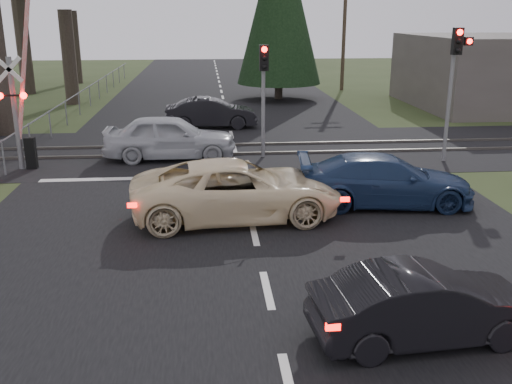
{
  "coord_description": "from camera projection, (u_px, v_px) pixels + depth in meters",
  "views": [
    {
      "loc": [
        -1.09,
        -9.94,
        5.13
      ],
      "look_at": [
        -0.02,
        2.26,
        1.3
      ],
      "focal_mm": 40.0,
      "sensor_mm": 36.0,
      "label": 1
    }
  ],
  "objects": [
    {
      "name": "ground",
      "position": [
        267.0,
        290.0,
        11.07
      ],
      "size": [
        120.0,
        120.0,
        0.0
      ],
      "primitive_type": "plane",
      "color": "#2C3A1A",
      "rests_on": "ground"
    },
    {
      "name": "road",
      "position": [
        238.0,
        163.0,
        20.58
      ],
      "size": [
        14.0,
        100.0,
        0.01
      ],
      "primitive_type": "cube",
      "color": "black",
      "rests_on": "ground"
    },
    {
      "name": "rail_corridor",
      "position": [
        235.0,
        150.0,
        22.48
      ],
      "size": [
        120.0,
        8.0,
        0.01
      ],
      "primitive_type": "cube",
      "color": "black",
      "rests_on": "ground"
    },
    {
      "name": "stop_line",
      "position": [
        241.0,
        176.0,
        18.87
      ],
      "size": [
        13.0,
        0.35,
        0.0
      ],
      "primitive_type": "cube",
      "color": "silver",
      "rests_on": "ground"
    },
    {
      "name": "rail_near",
      "position": [
        236.0,
        154.0,
        21.71
      ],
      "size": [
        120.0,
        0.12,
        0.1
      ],
      "primitive_type": "cube",
      "color": "#59544C",
      "rests_on": "ground"
    },
    {
      "name": "rail_far",
      "position": [
        234.0,
        145.0,
        23.23
      ],
      "size": [
        120.0,
        0.12,
        0.1
      ],
      "primitive_type": "cube",
      "color": "#59544C",
      "rests_on": "ground"
    },
    {
      "name": "crossing_signal",
      "position": [
        22.0,
        110.0,
        19.16
      ],
      "size": [
        1.62,
        0.38,
        6.96
      ],
      "color": "slate",
      "rests_on": "ground"
    },
    {
      "name": "traffic_signal_right",
      "position": [
        455.0,
        69.0,
        19.72
      ],
      "size": [
        0.68,
        0.48,
        4.7
      ],
      "color": "slate",
      "rests_on": "ground"
    },
    {
      "name": "traffic_signal_center",
      "position": [
        264.0,
        82.0,
        20.47
      ],
      "size": [
        0.32,
        0.48,
        4.1
      ],
      "color": "slate",
      "rests_on": "ground"
    },
    {
      "name": "utility_pole_mid",
      "position": [
        345.0,
        20.0,
        38.9
      ],
      "size": [
        1.8,
        0.26,
        9.0
      ],
      "color": "#4C3D2D",
      "rests_on": "ground"
    },
    {
      "name": "utility_pole_far",
      "position": [
        291.0,
        18.0,
        62.67
      ],
      "size": [
        1.8,
        0.26,
        9.0
      ],
      "color": "#4C3D2D",
      "rests_on": "ground"
    },
    {
      "name": "fence_left",
      "position": [
        86.0,
        110.0,
        31.81
      ],
      "size": [
        0.1,
        36.0,
        1.2
      ],
      "primitive_type": null,
      "color": "slate",
      "rests_on": "ground"
    },
    {
      "name": "cream_coupe",
      "position": [
        237.0,
        190.0,
        14.8
      ],
      "size": [
        5.63,
        2.91,
        1.52
      ],
      "primitive_type": "imported",
      "rotation": [
        0.0,
        0.0,
        1.64
      ],
      "color": "beige",
      "rests_on": "ground"
    },
    {
      "name": "dark_hatchback",
      "position": [
        425.0,
        305.0,
        9.23
      ],
      "size": [
        3.84,
        1.64,
        1.23
      ],
      "primitive_type": "imported",
      "rotation": [
        0.0,
        0.0,
        1.66
      ],
      "color": "black",
      "rests_on": "ground"
    },
    {
      "name": "silver_car",
      "position": [
        170.0,
        137.0,
        20.91
      ],
      "size": [
        4.81,
        1.99,
        1.63
      ],
      "primitive_type": "imported",
      "rotation": [
        0.0,
        0.0,
        1.56
      ],
      "color": "#B0B4B8",
      "rests_on": "ground"
    },
    {
      "name": "blue_sedan",
      "position": [
        385.0,
        180.0,
        15.85
      ],
      "size": [
        5.03,
        2.44,
        1.41
      ],
      "primitive_type": "imported",
      "rotation": [
        0.0,
        0.0,
        1.47
      ],
      "color": "navy",
      "rests_on": "ground"
    },
    {
      "name": "dark_car_far",
      "position": [
        211.0,
        113.0,
        26.72
      ],
      "size": [
        4.27,
        1.53,
        1.4
      ],
      "primitive_type": "imported",
      "rotation": [
        0.0,
        0.0,
        1.58
      ],
      "color": "black",
      "rests_on": "ground"
    }
  ]
}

